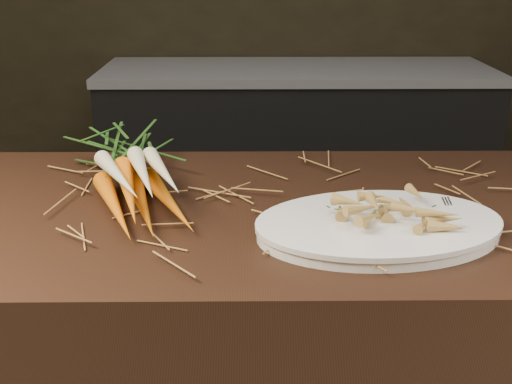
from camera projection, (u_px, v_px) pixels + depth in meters
back_counter at (295, 153)px, 3.14m from camera, size 1.82×0.62×0.84m
straw_bedding at (209, 202)px, 1.20m from camera, size 1.40×0.60×0.02m
root_veg_bunch at (129, 162)px, 1.30m from camera, size 0.32×0.56×0.10m
serving_platter at (379, 229)px, 1.08m from camera, size 0.45×0.34×0.02m
roasted_veg_heap at (380, 210)px, 1.07m from camera, size 0.22×0.18×0.05m
serving_fork at (467, 220)px, 1.08m from camera, size 0.03×0.16×0.00m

